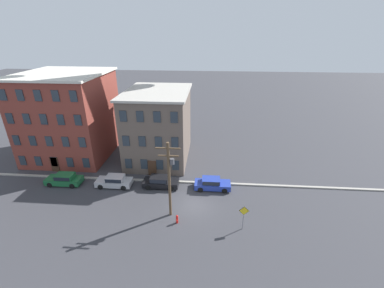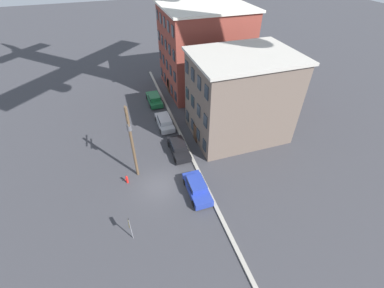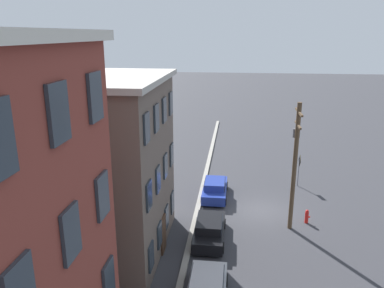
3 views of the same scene
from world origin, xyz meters
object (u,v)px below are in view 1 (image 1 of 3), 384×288
object	(u,v)px
car_black	(160,181)
utility_pole	(170,176)
car_silver	(115,181)
caution_sign	(244,214)
car_blue	(212,183)
car_green	(64,179)
fire_hydrant	(177,219)

from	to	relation	value
car_black	utility_pole	world-z (taller)	utility_pole
car_silver	caution_sign	bearing A→B (deg)	-23.10
car_blue	utility_pole	size ratio (longest dim) A/B	0.52
car_blue	car_black	bearing A→B (deg)	-179.59
car_green	car_black	bearing A→B (deg)	1.65
fire_hydrant	utility_pole	bearing A→B (deg)	123.49
car_green	car_silver	distance (m)	6.49
car_blue	caution_sign	world-z (taller)	caution_sign
car_green	car_silver	xyz separation A→B (m)	(6.49, 0.06, 0.00)
car_green	fire_hydrant	size ratio (longest dim) A/B	4.58
car_green	caution_sign	bearing A→B (deg)	-16.51
fire_hydrant	caution_sign	bearing A→B (deg)	-3.35
car_black	caution_sign	world-z (taller)	caution_sign
car_silver	utility_pole	bearing A→B (deg)	-31.85
car_silver	car_blue	bearing A→B (deg)	1.60
car_silver	fire_hydrant	xyz separation A→B (m)	(8.67, -6.11, -0.27)
car_blue	caution_sign	bearing A→B (deg)	-65.92
car_black	utility_pole	xyz separation A→B (m)	(2.12, -5.18, 3.99)
car_silver	caution_sign	size ratio (longest dim) A/B	1.61
utility_pole	fire_hydrant	xyz separation A→B (m)	(0.81, -1.22, -4.26)
car_green	fire_hydrant	distance (m)	16.32
caution_sign	utility_pole	bearing A→B (deg)	167.69
car_silver	fire_hydrant	size ratio (longest dim) A/B	4.58
car_black	fire_hydrant	world-z (taller)	car_black
utility_pole	fire_hydrant	distance (m)	4.50
car_blue	fire_hydrant	world-z (taller)	car_blue
car_silver	fire_hydrant	distance (m)	10.61
car_black	car_blue	bearing A→B (deg)	0.41
fire_hydrant	car_green	bearing A→B (deg)	158.24
car_silver	caution_sign	world-z (taller)	caution_sign
car_green	fire_hydrant	bearing A→B (deg)	-21.76
car_silver	car_black	size ratio (longest dim) A/B	1.00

